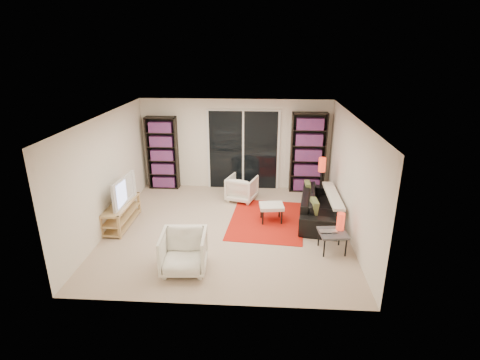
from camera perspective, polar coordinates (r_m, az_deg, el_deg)
name	(u,v)px	position (r m, az deg, el deg)	size (l,w,h in m)	color
floor	(228,228)	(8.09, -1.91, -7.36)	(5.00, 5.00, 0.00)	tan
wall_back	(236,145)	(10.00, -0.65, 5.43)	(5.00, 0.02, 2.40)	white
wall_front	(210,234)	(5.34, -4.59, -8.24)	(5.00, 0.02, 2.40)	white
wall_left	(107,173)	(8.23, -19.62, 1.00)	(0.02, 5.00, 2.40)	white
wall_right	(351,178)	(7.79, 16.62, 0.28)	(0.02, 5.00, 2.40)	white
ceiling	(226,117)	(7.30, -2.13, 9.60)	(5.00, 5.00, 0.02)	white
sliding_door	(243,150)	(9.99, 0.48, 4.53)	(1.92, 0.08, 2.16)	white
bookshelf_left	(163,153)	(10.22, -11.71, 4.03)	(0.80, 0.30, 1.95)	black
bookshelf_right	(308,153)	(9.92, 10.32, 4.09)	(0.90, 0.30, 2.10)	black
tv_stand	(121,213)	(8.54, -17.63, -4.87)	(0.43, 1.34, 0.50)	tan
tv	(120,191)	(8.33, -17.89, -1.53)	(1.04, 0.14, 0.60)	black
rug	(267,220)	(8.45, 4.07, -6.09)	(1.59, 2.16, 0.01)	red
sofa	(320,206)	(8.60, 12.07, -3.86)	(2.08, 0.81, 0.61)	black
armchair_back	(242,188)	(9.38, 0.28, -1.27)	(0.67, 0.69, 0.63)	white
armchair_front	(184,252)	(6.61, -8.57, -10.79)	(0.76, 0.79, 0.72)	white
ottoman	(271,207)	(8.28, 4.82, -4.13)	(0.56, 0.48, 0.40)	white
side_table	(333,234)	(7.31, 13.96, -8.00)	(0.56, 0.56, 0.40)	#454549
laptop	(329,233)	(7.23, 13.39, -7.80)	(0.34, 0.22, 0.03)	silver
table_lamp	(341,221)	(7.36, 15.08, -6.11)	(0.15, 0.15, 0.33)	red
floor_lamp	(322,170)	(8.98, 12.34, 1.43)	(0.19, 0.19, 1.24)	black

